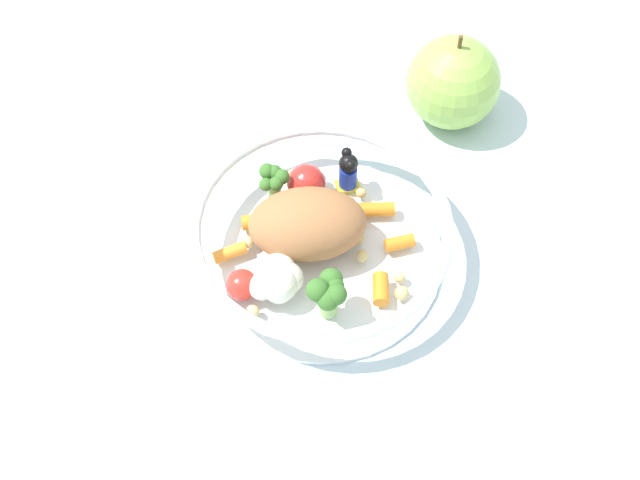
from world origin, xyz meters
name	(u,v)px	position (x,y,z in m)	size (l,w,h in m)	color
ground_plane	(328,260)	(0.00, 0.00, 0.00)	(2.40, 2.40, 0.00)	silver
food_container	(313,238)	(0.01, 0.00, 0.03)	(0.21, 0.21, 0.06)	white
loose_apple	(452,82)	(0.00, -0.19, 0.04)	(0.08, 0.08, 0.09)	#8CB74C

